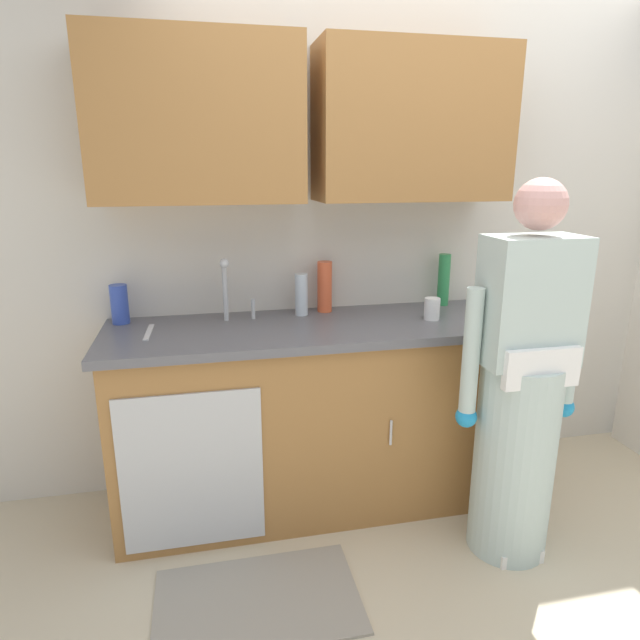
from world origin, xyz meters
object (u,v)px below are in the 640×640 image
sink (237,331)px  bottle_water_tall (444,280)px  bottle_dish_liquid (120,304)px  cup_by_sink (432,309)px  bottle_soap (301,294)px  bottle_water_short (325,287)px  knife_on_counter (149,332)px  person_at_sink (520,405)px

sink → bottle_water_tall: size_ratio=1.82×
sink → bottle_dish_liquid: size_ratio=2.69×
cup_by_sink → bottle_soap: bearing=160.2°
bottle_water_short → knife_on_counter: bearing=-166.5°
bottle_soap → bottle_dish_liquid: 0.87m
bottle_dish_liquid → bottle_water_tall: 1.65m
person_at_sink → bottle_water_tall: 0.86m
cup_by_sink → knife_on_counter: bearing=177.5°
sink → knife_on_counter: 0.39m
person_at_sink → bottle_water_tall: (-0.02, 0.76, 0.39)m
bottle_water_short → bottle_soap: bearing=-161.1°
person_at_sink → cup_by_sink: bearing=111.3°
bottle_soap → person_at_sink: bearing=-42.0°
bottle_soap → bottle_water_short: size_ratio=0.81×
bottle_dish_liquid → bottle_water_tall: (1.65, 0.01, 0.04)m
sink → cup_by_sink: (0.94, -0.05, 0.07)m
person_at_sink → bottle_dish_liquid: bearing=155.7°
bottle_soap → bottle_water_tall: bearing=3.2°
bottle_soap → bottle_dish_liquid: bottle_soap is taller
person_at_sink → bottle_dish_liquid: size_ratio=8.71×
bottle_dish_liquid → knife_on_counter: 0.25m
bottle_water_short → cup_by_sink: size_ratio=2.44×
cup_by_sink → bottle_water_tall: bearing=56.2°
bottle_water_tall → cup_by_sink: (-0.18, -0.26, -0.08)m
bottle_soap → cup_by_sink: bottle_soap is taller
person_at_sink → bottle_water_tall: person_at_sink is taller
sink → knife_on_counter: size_ratio=2.08×
sink → knife_on_counter: (-0.39, 0.01, 0.02)m
bottle_water_tall → knife_on_counter: (-1.51, -0.20, -0.13)m
bottle_soap → knife_on_counter: (-0.73, -0.16, -0.10)m
bottle_soap → bottle_water_short: (0.13, 0.04, 0.02)m
bottle_water_short → bottle_dish_liquid: 1.00m
bottle_dish_liquid → knife_on_counter: bearing=-53.7°
person_at_sink → knife_on_counter: (-1.52, 0.56, 0.25)m
bottle_water_short → knife_on_counter: (-0.85, -0.20, -0.13)m
bottle_water_short → cup_by_sink: (0.48, -0.26, -0.08)m
bottle_soap → knife_on_counter: bottle_soap is taller
person_at_sink → bottle_water_tall: bearing=91.5°
bottle_soap → knife_on_counter: bearing=-167.5°
sink → bottle_soap: size_ratio=2.38×
knife_on_counter → sink: bearing=-89.2°
bottle_water_tall → person_at_sink: bearing=-88.5°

